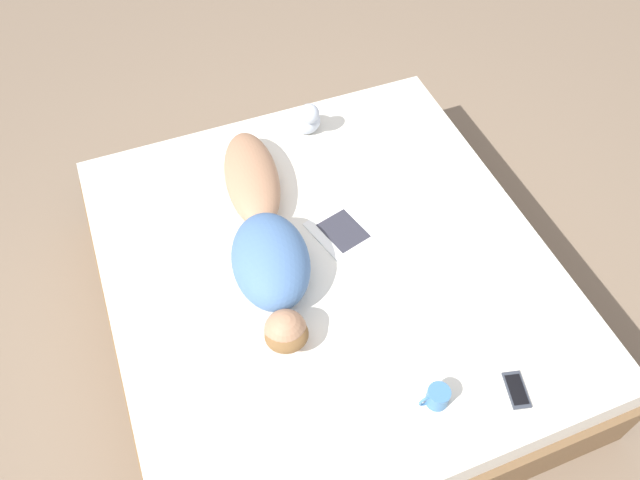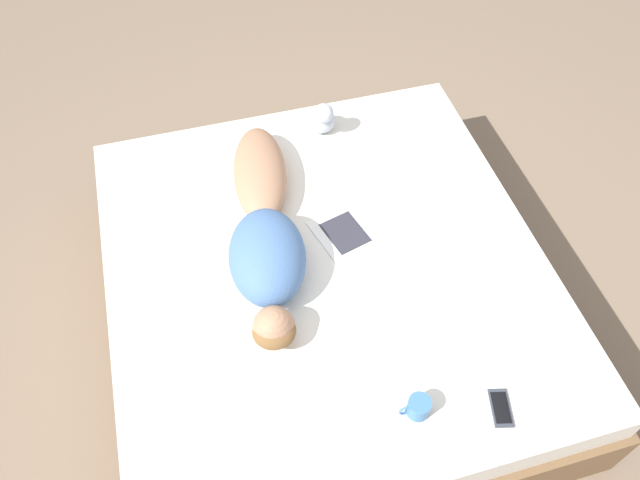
% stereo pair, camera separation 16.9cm
% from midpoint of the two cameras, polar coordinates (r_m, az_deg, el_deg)
% --- Properties ---
extents(ground_plane, '(12.00, 12.00, 0.00)m').
position_cam_midpoint_polar(ground_plane, '(3.16, -0.90, -7.16)').
color(ground_plane, '#7A6651').
extents(bed, '(1.96, 2.10, 0.49)m').
position_cam_midpoint_polar(bed, '(2.96, -0.96, -4.81)').
color(bed, brown).
rests_on(bed, ground_plane).
extents(person, '(0.44, 1.27, 0.24)m').
position_cam_midpoint_polar(person, '(2.73, -6.83, 0.34)').
color(person, '#A37556').
rests_on(person, bed).
extents(open_magazine, '(0.56, 0.41, 0.01)m').
position_cam_midpoint_polar(open_magazine, '(2.90, 2.34, 1.84)').
color(open_magazine, white).
rests_on(open_magazine, bed).
extents(coffee_mug, '(0.12, 0.09, 0.08)m').
position_cam_midpoint_polar(coffee_mug, '(2.42, 8.66, -14.06)').
color(coffee_mug, teal).
rests_on(coffee_mug, bed).
extents(cell_phone, '(0.11, 0.16, 0.01)m').
position_cam_midpoint_polar(cell_phone, '(2.54, 15.67, -13.15)').
color(cell_phone, '#333842').
rests_on(cell_phone, bed).
extents(plush_toy, '(0.15, 0.17, 0.21)m').
position_cam_midpoint_polar(plush_toy, '(3.25, -2.72, 10.93)').
color(plush_toy, '#B2BCCC').
rests_on(plush_toy, bed).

